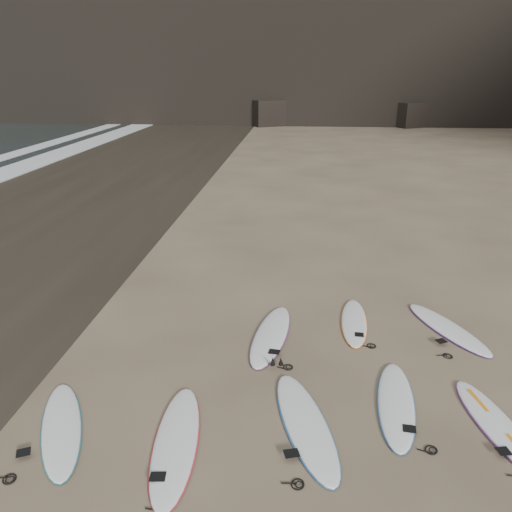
{
  "coord_description": "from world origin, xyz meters",
  "views": [
    {
      "loc": [
        -2.37,
        -7.08,
        5.42
      ],
      "look_at": [
        -3.28,
        3.26,
        1.5
      ],
      "focal_mm": 35.0,
      "sensor_mm": 36.0,
      "label": 1
    }
  ],
  "objects": [
    {
      "name": "ground",
      "position": [
        0.0,
        0.0,
        0.0
      ],
      "size": [
        240.0,
        240.0,
        0.0
      ],
      "primitive_type": "plane",
      "color": "#897559",
      "rests_on": "ground"
    },
    {
      "name": "wet_sand",
      "position": [
        -13.0,
        10.0,
        0.0
      ],
      "size": [
        12.0,
        200.0,
        0.01
      ],
      "primitive_type": "cube",
      "color": "#383026",
      "rests_on": "ground"
    },
    {
      "name": "surfboard_0",
      "position": [
        -4.14,
        -1.06,
        0.05
      ],
      "size": [
        0.92,
        2.77,
        0.1
      ],
      "primitive_type": "ellipsoid",
      "rotation": [
        0.0,
        0.0,
        0.1
      ],
      "color": "white",
      "rests_on": "ground"
    },
    {
      "name": "surfboard_1",
      "position": [
        -2.15,
        -0.46,
        0.05
      ],
      "size": [
        1.39,
        2.83,
        0.1
      ],
      "primitive_type": "ellipsoid",
      "rotation": [
        0.0,
        0.0,
        0.28
      ],
      "color": "white",
      "rests_on": "ground"
    },
    {
      "name": "surfboard_2",
      "position": [
        -0.6,
        0.2,
        0.04
      ],
      "size": [
        0.9,
        2.54,
        0.09
      ],
      "primitive_type": "ellipsoid",
      "rotation": [
        0.0,
        0.0,
        -0.12
      ],
      "color": "white",
      "rests_on": "ground"
    },
    {
      "name": "surfboard_3",
      "position": [
        0.92,
        -0.21,
        0.04
      ],
      "size": [
        1.04,
        2.47,
        0.09
      ],
      "primitive_type": "ellipsoid",
      "rotation": [
        0.0,
        0.0,
        0.2
      ],
      "color": "white",
      "rests_on": "ground"
    },
    {
      "name": "surfboard_5",
      "position": [
        -2.88,
        2.35,
        0.05
      ],
      "size": [
        1.04,
        2.79,
        0.1
      ],
      "primitive_type": "ellipsoid",
      "rotation": [
        0.0,
        0.0,
        -0.14
      ],
      "color": "white",
      "rests_on": "ground"
    },
    {
      "name": "surfboard_6",
      "position": [
        -1.03,
        3.11,
        0.04
      ],
      "size": [
        0.72,
        2.34,
        0.08
      ],
      "primitive_type": "ellipsoid",
      "rotation": [
        0.0,
        0.0,
        -0.07
      ],
      "color": "white",
      "rests_on": "ground"
    },
    {
      "name": "surfboard_7",
      "position": [
        0.99,
        2.98,
        0.05
      ],
      "size": [
        1.65,
        2.57,
        0.09
      ],
      "primitive_type": "ellipsoid",
      "rotation": [
        0.0,
        0.0,
        0.44
      ],
      "color": "white",
      "rests_on": "ground"
    },
    {
      "name": "surfboard_11",
      "position": [
        -6.04,
        -0.89,
        0.04
      ],
      "size": [
        1.56,
        2.49,
        0.09
      ],
      "primitive_type": "ellipsoid",
      "rotation": [
        0.0,
        0.0,
        0.43
      ],
      "color": "white",
      "rests_on": "ground"
    }
  ]
}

